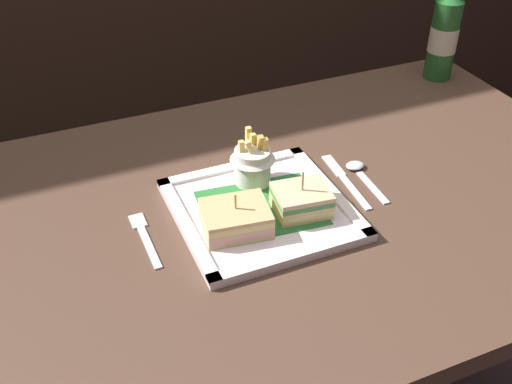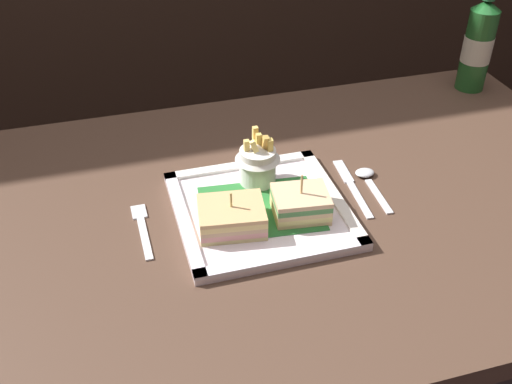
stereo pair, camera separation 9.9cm
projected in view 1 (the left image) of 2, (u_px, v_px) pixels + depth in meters
The scene contains 9 objects.
dining_table at pixel (251, 263), 1.09m from camera, with size 1.37×0.78×0.76m.
square_plate at pixel (261, 210), 1.01m from camera, with size 0.28×0.28×0.02m.
sandwich_half_left at pixel (236, 218), 0.95m from camera, with size 0.11×0.10×0.07m.
sandwich_half_right at pixel (302, 201), 0.98m from camera, with size 0.10×0.08×0.08m.
fries_cup at pixel (253, 160), 1.04m from camera, with size 0.08×0.08×0.10m.
beer_bottle at pixel (444, 32), 1.37m from camera, with size 0.06×0.06×0.29m.
fork at pixel (145, 236), 0.96m from camera, with size 0.02×0.14×0.00m.
knife at pixel (344, 179), 1.09m from camera, with size 0.03×0.18×0.00m.
spoon at pixel (360, 171), 1.10m from camera, with size 0.04×0.13×0.01m.
Camera 1 is at (-0.31, -0.74, 1.39)m, focal length 42.66 mm.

